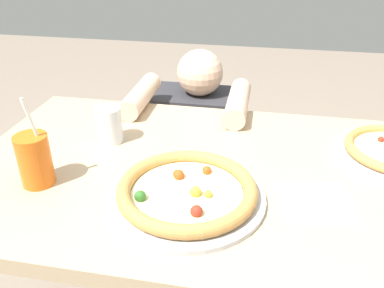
% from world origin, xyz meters
% --- Properties ---
extents(dining_table, '(1.30, 0.76, 0.75)m').
position_xyz_m(dining_table, '(0.00, 0.00, 0.63)').
color(dining_table, tan).
rests_on(dining_table, ground).
extents(pizza_near, '(0.35, 0.35, 0.04)m').
position_xyz_m(pizza_near, '(-0.05, -0.14, 0.77)').
color(pizza_near, '#B7B7BC').
rests_on(pizza_near, dining_table).
extents(drink_cup_colored, '(0.08, 0.08, 0.22)m').
position_xyz_m(drink_cup_colored, '(-0.41, -0.14, 0.81)').
color(drink_cup_colored, orange).
rests_on(drink_cup_colored, dining_table).
extents(water_cup_clear, '(0.07, 0.07, 0.10)m').
position_xyz_m(water_cup_clear, '(-0.32, 0.10, 0.80)').
color(water_cup_clear, silver).
rests_on(water_cup_clear, dining_table).
extents(paper_napkin, '(0.18, 0.16, 0.00)m').
position_xyz_m(paper_napkin, '(0.24, -0.09, 0.75)').
color(paper_napkin, white).
rests_on(paper_napkin, dining_table).
extents(diner_seated, '(0.40, 0.52, 0.89)m').
position_xyz_m(diner_seated, '(-0.15, 0.58, 0.41)').
color(diner_seated, '#333847').
rests_on(diner_seated, ground).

